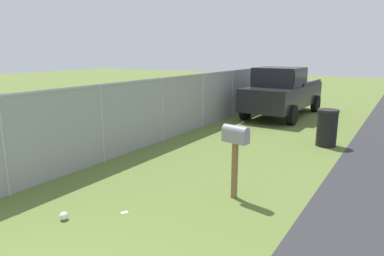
# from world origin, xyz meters

# --- Properties ---
(mailbox) EXTENTS (0.29, 0.53, 1.40)m
(mailbox) POSITION_xyz_m (4.57, -0.43, 1.13)
(mailbox) COLOR brown
(mailbox) RESTS_ON ground
(pickup_truck) EXTENTS (5.26, 2.27, 2.09)m
(pickup_truck) POSITION_xyz_m (13.30, 1.51, 1.10)
(pickup_truck) COLOR black
(pickup_truck) RESTS_ON ground
(trash_bin) EXTENTS (0.60, 0.60, 1.08)m
(trash_bin) POSITION_xyz_m (9.35, -1.13, 0.55)
(trash_bin) COLOR black
(trash_bin) RESTS_ON ground
(fence_section) EXTENTS (14.77, 0.07, 1.96)m
(fence_section) POSITION_xyz_m (7.22, 3.28, 1.05)
(fence_section) COLOR #9EA3A8
(fence_section) RESTS_ON ground
(litter_wrapper_by_mailbox) EXTENTS (0.15, 0.13, 0.01)m
(litter_wrapper_by_mailbox) POSITION_xyz_m (2.98, 0.89, 0.00)
(litter_wrapper_by_mailbox) COLOR silver
(litter_wrapper_by_mailbox) RESTS_ON ground
(litter_bag_far_scatter) EXTENTS (0.14, 0.14, 0.14)m
(litter_bag_far_scatter) POSITION_xyz_m (2.25, 1.55, 0.07)
(litter_bag_far_scatter) COLOR silver
(litter_bag_far_scatter) RESTS_ON ground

